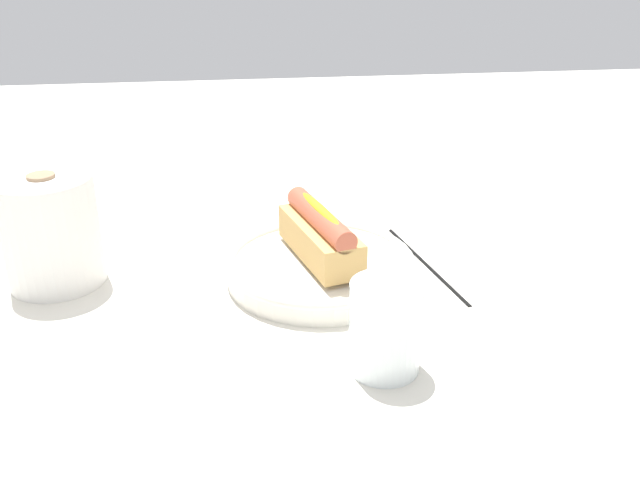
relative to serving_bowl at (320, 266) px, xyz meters
name	(u,v)px	position (x,y,z in m)	size (l,w,h in m)	color
ground_plane	(330,273)	(0.01, -0.01, -0.02)	(2.40, 2.40, 0.00)	silver
serving_bowl	(320,266)	(0.00, 0.00, 0.00)	(0.23, 0.23, 0.03)	silver
hotdog_front	(320,234)	(0.00, 0.00, 0.04)	(0.16, 0.09, 0.06)	tan
water_glass	(385,332)	(-0.19, -0.04, 0.02)	(0.07, 0.07, 0.09)	white
paper_towel_roll	(51,231)	(0.04, 0.31, 0.05)	(0.11, 0.11, 0.13)	white
chopstick_near	(426,263)	(0.02, -0.14, -0.01)	(0.01, 0.01, 0.22)	black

